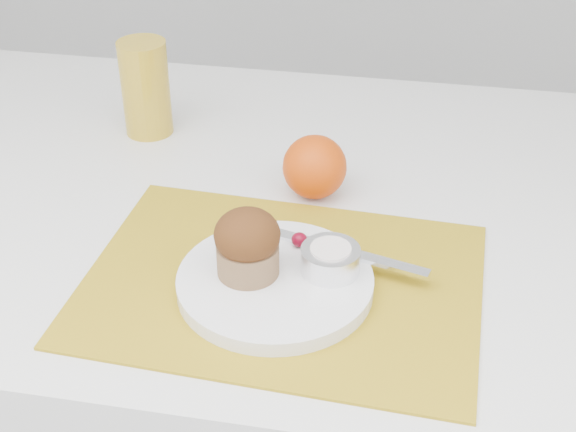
% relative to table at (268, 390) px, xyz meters
% --- Properties ---
extents(table, '(1.20, 0.80, 0.75)m').
position_rel_table_xyz_m(table, '(0.00, 0.00, 0.00)').
color(table, white).
rests_on(table, ground).
extents(placemat, '(0.46, 0.35, 0.00)m').
position_rel_table_xyz_m(placemat, '(0.06, -0.19, 0.38)').
color(placemat, '#B79319').
rests_on(placemat, table).
extents(plate, '(0.25, 0.25, 0.02)m').
position_rel_table_xyz_m(plate, '(0.06, -0.20, 0.39)').
color(plate, white).
rests_on(plate, placemat).
extents(ramekin, '(0.08, 0.08, 0.03)m').
position_rel_table_xyz_m(ramekin, '(0.11, -0.18, 0.41)').
color(ramekin, white).
rests_on(ramekin, plate).
extents(cream, '(0.06, 0.06, 0.01)m').
position_rel_table_xyz_m(cream, '(0.11, -0.18, 0.43)').
color(cream, white).
rests_on(cream, ramekin).
extents(raspberry_near, '(0.02, 0.02, 0.02)m').
position_rel_table_xyz_m(raspberry_near, '(0.07, -0.14, 0.41)').
color(raspberry_near, '#530211').
rests_on(raspberry_near, plate).
extents(raspberry_far, '(0.02, 0.02, 0.02)m').
position_rel_table_xyz_m(raspberry_far, '(0.09, -0.16, 0.41)').
color(raspberry_far, '#560208').
rests_on(raspberry_far, plate).
extents(butter_knife, '(0.19, 0.06, 0.00)m').
position_rel_table_xyz_m(butter_knife, '(0.13, -0.15, 0.40)').
color(butter_knife, silver).
rests_on(butter_knife, plate).
extents(orange, '(0.09, 0.09, 0.09)m').
position_rel_table_xyz_m(orange, '(0.07, 0.01, 0.42)').
color(orange, '#E54C08').
rests_on(orange, table).
extents(juice_glass, '(0.09, 0.09, 0.14)m').
position_rel_table_xyz_m(juice_glass, '(-0.21, 0.14, 0.45)').
color(juice_glass, gold).
rests_on(juice_glass, table).
extents(muffin, '(0.08, 0.08, 0.08)m').
position_rel_table_xyz_m(muffin, '(0.02, -0.20, 0.44)').
color(muffin, '#916B46').
rests_on(muffin, plate).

